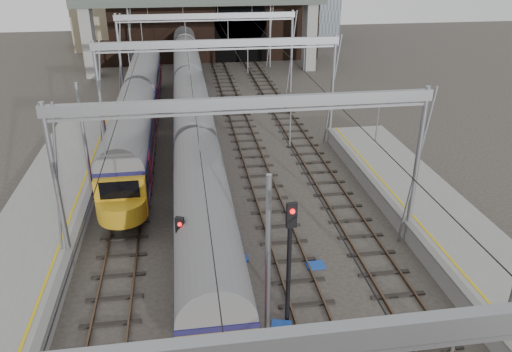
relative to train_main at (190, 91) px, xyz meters
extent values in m
cube|color=slate|center=(-6.15, -26.90, -1.34)|extent=(0.35, 55.00, 0.12)
cube|color=gold|center=(-6.65, -26.90, -1.28)|extent=(0.12, 55.00, 0.01)
cube|color=#4C3828|center=(-4.72, -14.40, -2.30)|extent=(0.08, 80.00, 0.16)
cube|color=#4C3828|center=(-3.28, -14.40, -2.30)|extent=(0.08, 80.00, 0.16)
cube|color=black|center=(-4.00, -14.40, -2.38)|extent=(2.40, 80.00, 0.14)
cube|color=#4C3828|center=(-0.72, -14.40, -2.30)|extent=(0.08, 80.00, 0.16)
cube|color=#4C3828|center=(0.72, -14.40, -2.30)|extent=(0.08, 80.00, 0.16)
cube|color=black|center=(0.00, -14.40, -2.38)|extent=(2.40, 80.00, 0.14)
cube|color=#4C3828|center=(3.28, -14.40, -2.30)|extent=(0.08, 80.00, 0.16)
cube|color=#4C3828|center=(4.72, -14.40, -2.30)|extent=(0.08, 80.00, 0.16)
cube|color=black|center=(4.00, -14.40, -2.38)|extent=(2.40, 80.00, 0.14)
cube|color=#4C3828|center=(7.28, -14.40, -2.30)|extent=(0.08, 80.00, 0.16)
cube|color=#4C3828|center=(8.72, -14.40, -2.30)|extent=(0.08, 80.00, 0.16)
cube|color=black|center=(8.00, -14.40, -2.38)|extent=(2.40, 80.00, 0.14)
cube|color=gray|center=(2.00, -35.40, 5.21)|extent=(16.80, 0.28, 0.50)
cylinder|color=gray|center=(-6.20, -21.40, 1.61)|extent=(0.24, 0.24, 8.00)
cylinder|color=gray|center=(10.20, -21.40, 1.61)|extent=(0.24, 0.24, 8.00)
cube|color=gray|center=(2.00, -21.40, 5.21)|extent=(16.80, 0.28, 0.50)
cylinder|color=gray|center=(-6.20, -7.40, 1.61)|extent=(0.24, 0.24, 8.00)
cylinder|color=gray|center=(10.20, -7.40, 1.61)|extent=(0.24, 0.24, 8.00)
cube|color=gray|center=(2.00, -7.40, 5.21)|extent=(16.80, 0.28, 0.50)
cylinder|color=gray|center=(-6.20, 6.60, 1.61)|extent=(0.24, 0.24, 8.00)
cylinder|color=gray|center=(10.20, 6.60, 1.61)|extent=(0.24, 0.24, 8.00)
cube|color=gray|center=(2.00, 6.60, 5.21)|extent=(16.80, 0.28, 0.50)
cylinder|color=gray|center=(-6.20, 18.60, 1.61)|extent=(0.24, 0.24, 8.00)
cylinder|color=gray|center=(10.20, 18.60, 1.61)|extent=(0.24, 0.24, 8.00)
cube|color=gray|center=(2.00, 18.60, 5.21)|extent=(16.80, 0.28, 0.50)
cube|color=black|center=(-4.00, -14.40, 3.11)|extent=(0.03, 80.00, 0.03)
cube|color=black|center=(0.00, -14.40, 3.11)|extent=(0.03, 80.00, 0.03)
cube|color=black|center=(4.00, -14.40, 3.11)|extent=(0.03, 80.00, 0.03)
cube|color=black|center=(8.00, -14.40, 3.11)|extent=(0.03, 80.00, 0.03)
cube|color=black|center=(4.00, 22.60, 2.11)|extent=(26.00, 2.00, 9.00)
cube|color=black|center=(7.00, 21.58, 0.21)|extent=(6.50, 0.10, 5.20)
cylinder|color=black|center=(7.00, 21.58, 2.81)|extent=(6.50, 0.10, 6.50)
cube|color=black|center=(-8.00, 21.60, -0.89)|extent=(6.00, 1.50, 3.00)
cube|color=gray|center=(-10.50, 16.60, 1.71)|extent=(1.20, 2.50, 8.20)
cube|color=gray|center=(14.50, 16.60, 1.71)|extent=(1.20, 2.50, 8.20)
cube|color=black|center=(0.00, 0.08, -2.04)|extent=(2.05, 60.72, 0.70)
cube|color=#161447|center=(0.00, 0.08, -0.23)|extent=(2.60, 60.72, 2.32)
cylinder|color=slate|center=(0.00, 0.08, 0.93)|extent=(2.55, 60.22, 2.55)
cube|color=black|center=(0.00, 0.08, 0.14)|extent=(2.62, 59.52, 0.70)
cube|color=#DB445A|center=(0.00, 0.08, -0.88)|extent=(2.62, 59.72, 0.11)
cube|color=black|center=(-4.00, -3.46, -2.04)|extent=(2.04, 30.08, 0.70)
cube|color=#161447|center=(-4.00, -3.46, -0.23)|extent=(2.60, 30.08, 2.32)
cylinder|color=slate|center=(-4.00, -3.46, 0.93)|extent=(2.55, 29.58, 2.55)
cube|color=black|center=(-4.00, -3.46, 0.14)|extent=(2.62, 28.88, 0.70)
cube|color=#DB445A|center=(-4.00, -3.46, -0.88)|extent=(2.62, 29.08, 0.11)
cube|color=#C19018|center=(-4.00, -18.65, -0.33)|extent=(2.55, 0.60, 2.12)
cube|color=black|center=(-4.00, -18.82, 0.23)|extent=(1.95, 0.08, 0.93)
cylinder|color=black|center=(-1.00, -25.16, -0.21)|extent=(0.15, 0.15, 4.36)
cube|color=black|center=(-1.00, -25.34, 1.70)|extent=(0.36, 0.30, 0.82)
sphere|color=red|center=(-1.00, -25.46, 1.88)|extent=(0.16, 0.16, 0.16)
cylinder|color=black|center=(3.00, -26.30, 0.22)|extent=(0.17, 0.17, 5.22)
cube|color=black|center=(3.00, -26.48, 2.50)|extent=(0.40, 0.22, 0.98)
sphere|color=red|center=(3.00, -26.60, 2.72)|extent=(0.20, 0.20, 0.20)
cube|color=#1642AB|center=(2.69, -26.69, -2.35)|extent=(0.92, 0.76, 0.09)
cube|color=#1642AB|center=(1.64, -21.88, -2.35)|extent=(0.75, 0.53, 0.09)
cube|color=#1642AB|center=(5.05, -22.95, -2.34)|extent=(0.86, 0.62, 0.10)
camera|label=1|loc=(-0.57, -41.69, 11.34)|focal=35.00mm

